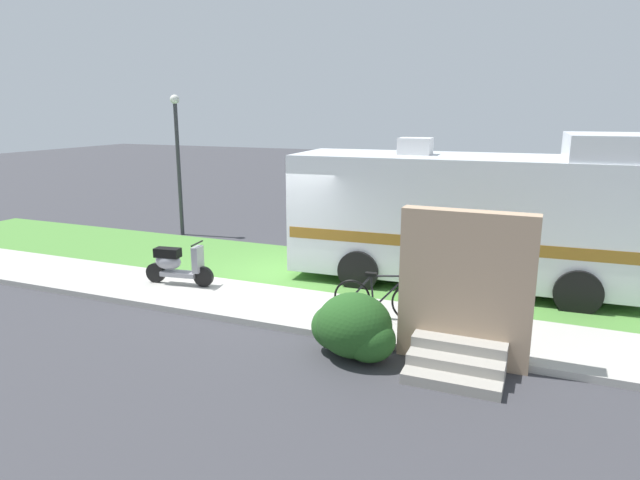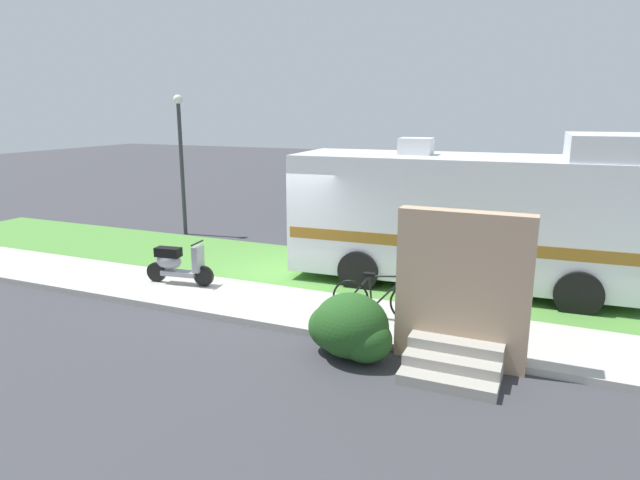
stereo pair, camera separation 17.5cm
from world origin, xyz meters
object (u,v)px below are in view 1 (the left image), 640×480
motorhome_rv (469,215)px  pickup_truck_near (547,216)px  street_lamp_post (178,152)px  scooter (176,264)px  pickup_truck_far (417,190)px  bottle_green (432,315)px  bicycle (381,298)px

motorhome_rv → pickup_truck_near: 4.67m
motorhome_rv → street_lamp_post: (-9.00, 1.88, 0.99)m
scooter → street_lamp_post: (-3.21, 4.56, 2.02)m
pickup_truck_far → bottle_green: bearing=-75.5°
scooter → pickup_truck_near: size_ratio=0.28×
motorhome_rv → street_lamp_post: bearing=168.2°
pickup_truck_near → bottle_green: size_ratio=18.79×
pickup_truck_near → pickup_truck_far: (-4.49, 3.46, 0.03)m
motorhome_rv → pickup_truck_far: (-2.91, 7.80, -0.64)m
pickup_truck_near → bottle_green: (-1.76, -7.08, -0.70)m
bottle_green → street_lamp_post: 10.22m
pickup_truck_far → street_lamp_post: street_lamp_post is taller
pickup_truck_far → bicycle: bearing=-80.4°
bottle_green → street_lamp_post: size_ratio=0.07×
bottle_green → pickup_truck_far: bearing=104.5°
pickup_truck_near → scooter: bearing=-136.3°
bicycle → pickup_truck_near: pickup_truck_near is taller
pickup_truck_near → street_lamp_post: bearing=-166.9°
scooter → pickup_truck_near: bearing=43.7°
street_lamp_post → pickup_truck_far: bearing=44.2°
pickup_truck_far → street_lamp_post: size_ratio=1.22×
scooter → bottle_green: 5.61m
scooter → pickup_truck_far: bearing=74.6°
pickup_truck_far → bottle_green: size_ratio=17.30×
pickup_truck_near → street_lamp_post: street_lamp_post is taller
bicycle → bottle_green: size_ratio=5.80×
motorhome_rv → street_lamp_post: size_ratio=1.76×
motorhome_rv → bottle_green: size_ratio=24.90×
bottle_green → street_lamp_post: (-8.81, 4.61, 2.35)m
motorhome_rv → scooter: (-5.79, -2.68, -1.03)m
motorhome_rv → bicycle: 3.32m
pickup_truck_near → street_lamp_post: size_ratio=1.33×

